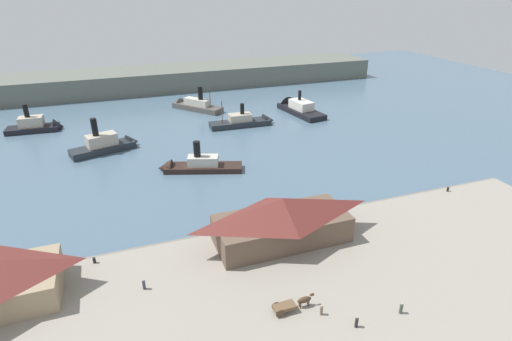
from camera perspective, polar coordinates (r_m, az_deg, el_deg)
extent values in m
plane|color=slate|center=(77.07, -0.33, -6.79)|extent=(320.00, 320.00, 0.00)
cube|color=gray|center=(60.48, 6.96, -16.64)|extent=(110.00, 36.00, 1.20)
cube|color=slate|center=(73.95, 0.61, -7.85)|extent=(110.00, 0.80, 1.00)
cube|color=brown|center=(68.18, 3.61, -8.07)|extent=(21.91, 9.22, 4.52)
pyramid|color=maroon|center=(66.11, 3.70, -5.20)|extent=(22.35, 9.68, 3.39)
cube|color=brown|center=(56.16, 3.98, -18.43)|extent=(2.94, 1.48, 0.50)
cylinder|color=#4C3828|center=(56.56, 2.79, -18.36)|extent=(1.20, 0.10, 1.20)
cylinder|color=#4C3828|center=(55.58, 3.41, -19.34)|extent=(1.20, 0.10, 1.20)
ellipsoid|color=#473323|center=(56.94, 6.77, -17.50)|extent=(2.00, 0.70, 0.90)
ellipsoid|color=#473323|center=(56.98, 7.83, -16.80)|extent=(0.70, 0.32, 0.44)
cylinder|color=#473323|center=(57.69, 7.21, -17.66)|extent=(0.16, 0.16, 1.00)
cylinder|color=#473323|center=(57.43, 7.39, -17.90)|extent=(0.16, 0.16, 1.00)
cylinder|color=#473323|center=(57.27, 6.08, -17.97)|extent=(0.16, 0.16, 1.00)
cylinder|color=#473323|center=(57.01, 6.26, -18.22)|extent=(0.16, 0.16, 1.00)
cylinder|color=#6B5B4C|center=(56.46, 9.12, -18.75)|extent=(0.38, 0.38, 1.29)
sphere|color=#CCA889|center=(55.94, 9.17, -18.18)|extent=(0.24, 0.24, 0.24)
cylinder|color=#3D4C42|center=(59.05, 19.60, -17.74)|extent=(0.42, 0.42, 1.43)
sphere|color=#CCA889|center=(58.50, 19.72, -17.12)|extent=(0.26, 0.26, 0.26)
cylinder|color=#33384C|center=(61.41, -15.38, -15.15)|extent=(0.42, 0.42, 1.42)
sphere|color=#CCA889|center=(60.88, -15.47, -14.54)|extent=(0.26, 0.26, 0.26)
cylinder|color=#232328|center=(55.72, 13.86, -19.92)|extent=(0.41, 0.41, 1.42)
sphere|color=#CCA889|center=(55.14, 13.95, -19.30)|extent=(0.26, 0.26, 0.26)
cylinder|color=black|center=(92.80, 25.21, -2.39)|extent=(0.44, 0.44, 0.90)
cylinder|color=black|center=(68.72, -21.65, -11.59)|extent=(0.44, 0.44, 0.90)
cube|color=#23282D|center=(125.93, -2.23, 6.57)|extent=(18.73, 5.52, 1.66)
cone|color=#23282D|center=(128.64, 1.78, 6.98)|extent=(3.48, 4.55, 4.45)
cube|color=#B2A893|center=(125.34, -2.24, 7.41)|extent=(6.85, 3.99, 2.21)
cylinder|color=black|center=(124.74, -1.94, 8.62)|extent=(1.25, 1.25, 3.16)
cylinder|color=brown|center=(123.35, -4.78, 8.13)|extent=(0.24, 0.24, 6.66)
cube|color=#23282D|center=(113.42, -20.57, 2.86)|extent=(16.88, 9.53, 1.84)
cone|color=#23282D|center=(115.63, -16.81, 3.82)|extent=(4.10, 5.17, 4.52)
cube|color=#B2A893|center=(112.59, -20.75, 4.00)|extent=(8.19, 5.82, 3.01)
cylinder|color=black|center=(111.11, -21.64, 5.66)|extent=(1.53, 1.53, 4.51)
cube|color=black|center=(138.16, -28.70, 5.12)|extent=(14.61, 6.30, 1.54)
cone|color=black|center=(136.74, -25.79, 5.54)|extent=(2.86, 5.07, 4.93)
cube|color=#B2A893|center=(137.52, -28.89, 6.00)|extent=(6.74, 4.29, 2.97)
cylinder|color=black|center=(136.79, -29.46, 7.29)|extent=(1.40, 1.40, 3.81)
cube|color=#514C47|center=(143.55, -8.18, 8.69)|extent=(15.66, 17.46, 1.80)
cone|color=#514C47|center=(149.33, -11.01, 9.12)|extent=(5.61, 5.45, 4.52)
cube|color=beige|center=(143.01, -8.23, 9.46)|extent=(8.26, 9.10, 2.20)
cylinder|color=black|center=(141.20, -7.79, 10.67)|extent=(1.62, 1.62, 4.40)
cylinder|color=brown|center=(139.16, -6.45, 10.03)|extent=(0.24, 0.24, 6.44)
cube|color=black|center=(138.89, 6.29, 8.22)|extent=(9.85, 20.46, 1.70)
cone|color=black|center=(146.66, 4.08, 9.21)|extent=(6.58, 4.47, 6.09)
cube|color=silver|center=(138.26, 6.34, 9.10)|extent=(6.12, 8.95, 2.77)
cylinder|color=black|center=(138.37, 6.13, 10.40)|extent=(1.06, 1.06, 3.18)
cube|color=black|center=(96.75, -7.35, 0.38)|extent=(18.60, 10.15, 1.29)
cone|color=black|center=(98.11, -12.59, 0.32)|extent=(4.41, 5.03, 4.22)
cube|color=beige|center=(96.03, -7.41, 1.35)|extent=(7.69, 5.29, 2.28)
cylinder|color=black|center=(95.03, -8.26, 2.99)|extent=(1.62, 1.62, 3.67)
cube|color=#60665B|center=(176.97, -12.64, 12.48)|extent=(180.00, 24.00, 8.00)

